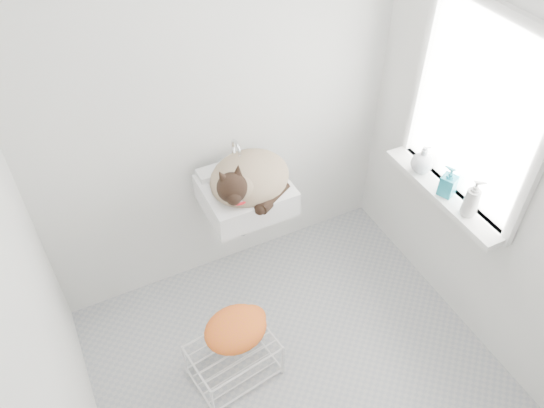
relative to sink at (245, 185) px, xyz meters
name	(u,v)px	position (x,y,z in m)	size (l,w,h in m)	color
floor	(297,371)	(-0.03, -0.74, -0.85)	(2.20, 2.00, 0.02)	#A9A9A9
back_wall	(218,103)	(-0.03, 0.26, 0.40)	(2.20, 0.02, 2.50)	white
right_wall	(503,149)	(1.07, -0.74, 0.40)	(0.02, 2.00, 2.50)	white
left_wall	(39,315)	(-1.13, -0.74, 0.40)	(0.02, 2.00, 2.50)	white
window_glass	(477,112)	(1.05, -0.54, 0.50)	(0.01, 0.80, 1.00)	white
window_frame	(475,112)	(1.04, -0.54, 0.50)	(0.04, 0.90, 1.10)	white
windowsill	(443,193)	(0.98, -0.54, -0.02)	(0.16, 0.88, 0.04)	white
sink	(245,185)	(0.00, 0.00, 0.00)	(0.49, 0.43, 0.20)	white
faucet	(232,148)	(0.00, 0.18, 0.14)	(0.18, 0.12, 0.18)	silver
cat	(248,180)	(0.01, -0.02, 0.04)	(0.54, 0.49, 0.31)	tan
wire_rack	(234,359)	(-0.36, -0.59, -0.70)	(0.45, 0.32, 0.27)	silver
towel	(236,334)	(-0.32, -0.54, -0.55)	(0.36, 0.26, 0.15)	#F59400
bottle_a	(467,214)	(0.97, -0.74, 0.00)	(0.07, 0.07, 0.19)	beige
bottle_b	(445,194)	(0.97, -0.56, 0.00)	(0.08, 0.08, 0.18)	teal
bottle_c	(420,170)	(0.97, -0.34, 0.00)	(0.13, 0.13, 0.17)	silver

